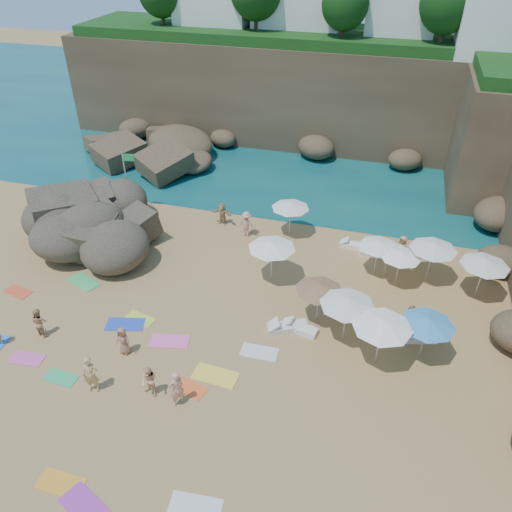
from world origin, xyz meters
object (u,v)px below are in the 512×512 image
(parasol_2, at_px, (401,254))
(person_stand_6, at_px, (176,388))
(rock_outcrop, at_px, (126,241))
(person_stand_3, at_px, (409,322))
(parasol_1, at_px, (291,205))
(flag_pole, at_px, (127,174))
(person_stand_1, at_px, (39,322))
(parasol_0, at_px, (379,244))
(person_stand_2, at_px, (247,224))
(person_stand_5, at_px, (222,213))
(lounger_0, at_px, (377,253))
(person_stand_4, at_px, (402,249))

(parasol_2, bearing_deg, person_stand_6, -127.44)
(rock_outcrop, xyz_separation_m, person_stand_3, (16.70, -3.85, 0.95))
(person_stand_3, bearing_deg, parasol_1, 54.75)
(flag_pole, distance_m, person_stand_1, 12.25)
(parasol_0, height_order, parasol_2, parasol_0)
(flag_pole, height_order, parasol_0, flag_pole)
(person_stand_3, distance_m, person_stand_6, 10.94)
(parasol_2, bearing_deg, flag_pole, 169.09)
(person_stand_1, bearing_deg, person_stand_2, -109.03)
(parasol_1, height_order, person_stand_5, parasol_1)
(person_stand_2, height_order, person_stand_5, person_stand_2)
(parasol_2, bearing_deg, parasol_0, 151.58)
(person_stand_1, bearing_deg, parasol_0, -135.20)
(rock_outcrop, relative_size, person_stand_3, 4.70)
(rock_outcrop, bearing_deg, parasol_0, 3.55)
(lounger_0, relative_size, person_stand_6, 1.12)
(parasol_0, distance_m, person_stand_4, 2.34)
(rock_outcrop, height_order, person_stand_4, rock_outcrop)
(parasol_2, bearing_deg, person_stand_1, -151.50)
(person_stand_3, xyz_separation_m, person_stand_5, (-11.69, 7.43, -0.20))
(parasol_0, bearing_deg, rock_outcrop, -176.45)
(rock_outcrop, bearing_deg, person_stand_1, -89.33)
(person_stand_4, bearing_deg, lounger_0, -160.38)
(person_stand_5, bearing_deg, flag_pole, -173.25)
(flag_pole, xyz_separation_m, parasol_1, (10.80, -0.04, -0.63))
(flag_pole, xyz_separation_m, parasol_0, (16.24, -2.71, -0.73))
(parasol_2, height_order, person_stand_3, parasol_2)
(rock_outcrop, bearing_deg, parasol_2, 0.98)
(person_stand_6, bearing_deg, rock_outcrop, -107.81)
(person_stand_5, bearing_deg, person_stand_6, -71.04)
(flag_pole, relative_size, person_stand_1, 2.72)
(lounger_0, relative_size, person_stand_4, 1.24)
(person_stand_4, bearing_deg, person_stand_2, -153.74)
(person_stand_1, height_order, person_stand_2, person_stand_2)
(flag_pole, xyz_separation_m, person_stand_3, (18.11, -7.48, -1.69))
(rock_outcrop, relative_size, parasol_2, 4.12)
(flag_pole, height_order, person_stand_1, flag_pole)
(flag_pole, relative_size, parasol_0, 1.88)
(person_stand_2, bearing_deg, rock_outcrop, 28.36)
(flag_pole, bearing_deg, parasol_1, -0.22)
(parasol_2, xyz_separation_m, person_stand_1, (-15.93, -8.65, -1.12))
(person_stand_5, bearing_deg, rock_outcrop, -137.18)
(person_stand_1, height_order, person_stand_6, person_stand_6)
(lounger_0, height_order, person_stand_2, person_stand_2)
(flag_pole, height_order, person_stand_2, flag_pole)
(parasol_2, bearing_deg, lounger_0, 116.54)
(person_stand_1, bearing_deg, parasol_2, -138.95)
(flag_pole, distance_m, parasol_1, 10.82)
(person_stand_1, bearing_deg, lounger_0, -130.49)
(rock_outcrop, xyz_separation_m, lounger_0, (14.81, 2.70, 0.16))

